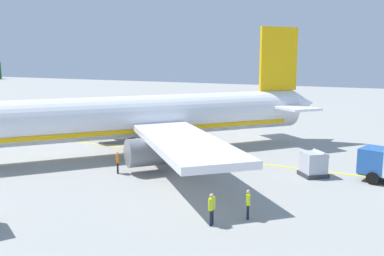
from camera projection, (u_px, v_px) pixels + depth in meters
airliner_foreground at (130, 118)px, 38.20m from camera, size 34.42×29.97×11.90m
cargo_container_near at (314, 164)px, 31.60m from camera, size 2.48×2.48×1.96m
crew_marshaller at (117, 161)px, 32.32m from camera, size 0.53×0.45×1.73m
crew_loader_right at (212, 207)px, 22.32m from camera, size 0.63×0.24×1.76m
crew_supervisor at (248, 202)px, 23.21m from camera, size 0.59×0.39×1.68m
apron_guide_line at (186, 155)px, 38.59m from camera, size 0.30×60.00×0.01m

